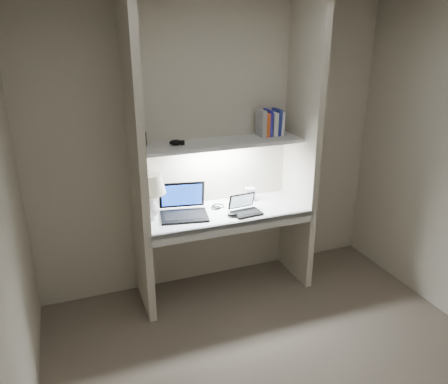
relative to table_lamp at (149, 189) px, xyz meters
name	(u,v)px	position (x,y,z in m)	size (l,w,h in m)	color
floor	(288,379)	(0.64, -1.27, -1.04)	(3.20, 3.00, 0.01)	gray
back_wall	(214,150)	(0.64, 0.23, 0.21)	(3.20, 0.01, 2.50)	beige
alcove_panel_left	(137,167)	(-0.09, -0.05, 0.21)	(0.06, 0.55, 2.50)	beige
alcove_panel_right	(302,149)	(1.37, -0.05, 0.21)	(0.06, 0.55, 2.50)	beige
desk	(225,213)	(0.64, -0.05, -0.29)	(1.40, 0.55, 0.04)	white
desk_apron	(236,228)	(0.64, -0.31, -0.32)	(1.46, 0.03, 0.10)	silver
shelf	(221,143)	(0.64, 0.05, 0.31)	(1.40, 0.36, 0.03)	silver
strip_light	(221,146)	(0.64, 0.05, 0.29)	(0.60, 0.04, 0.01)	white
table_lamp	(149,189)	(0.00, 0.00, 0.00)	(0.27, 0.27, 0.39)	white
laptop_main	(183,208)	(0.28, 0.00, -0.21)	(0.45, 0.40, 0.26)	black
laptop_netbook	(245,208)	(0.79, -0.15, -0.23)	(0.25, 0.23, 0.16)	black
speaker	(250,194)	(0.94, 0.09, -0.20)	(0.09, 0.06, 0.12)	silver
mouse	(233,215)	(0.65, -0.19, -0.25)	(0.09, 0.06, 0.03)	black
cable_coil	(218,206)	(0.61, 0.06, -0.26)	(0.11, 0.11, 0.01)	black
sticky_note	(186,220)	(0.27, -0.13, -0.26)	(0.08, 0.08, 0.00)	yellow
book_row	(270,123)	(1.12, 0.11, 0.44)	(0.22, 0.15, 0.23)	white
shelf_box	(143,139)	(0.00, 0.14, 0.38)	(0.06, 0.04, 0.11)	black
shelf_gadget	(176,142)	(0.25, 0.06, 0.35)	(0.11, 0.08, 0.05)	black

